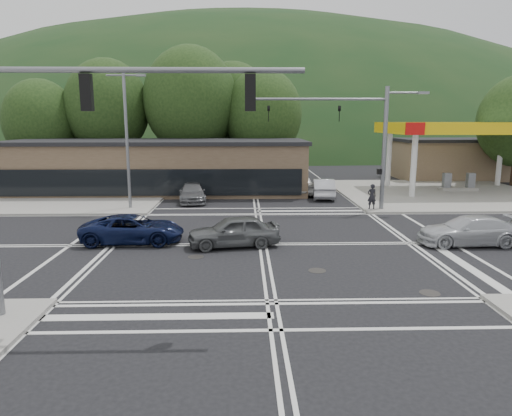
{
  "coord_description": "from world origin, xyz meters",
  "views": [
    {
      "loc": [
        -0.89,
        -21.21,
        5.82
      ],
      "look_at": [
        -0.27,
        2.0,
        1.4
      ],
      "focal_mm": 32.0,
      "sensor_mm": 36.0,
      "label": 1
    }
  ],
  "objects_px": {
    "car_queue_a": "(323,188)",
    "car_northbound": "(192,193)",
    "car_blue_west": "(133,229)",
    "car_silver_east": "(469,230)",
    "car_queue_b": "(298,184)",
    "car_grey_center": "(234,231)",
    "pedestrian": "(372,196)"
  },
  "relations": [
    {
      "from": "car_blue_west",
      "to": "pedestrian",
      "type": "height_order",
      "value": "pedestrian"
    },
    {
      "from": "car_silver_east",
      "to": "car_grey_center",
      "type": "bearing_deg",
      "value": -89.9
    },
    {
      "from": "car_blue_west",
      "to": "car_queue_a",
      "type": "bearing_deg",
      "value": -42.59
    },
    {
      "from": "pedestrian",
      "to": "car_grey_center",
      "type": "bearing_deg",
      "value": 37.15
    },
    {
      "from": "car_northbound",
      "to": "car_silver_east",
      "type": "bearing_deg",
      "value": -47.64
    },
    {
      "from": "car_silver_east",
      "to": "car_queue_b",
      "type": "bearing_deg",
      "value": -157.89
    },
    {
      "from": "car_queue_a",
      "to": "car_grey_center",
      "type": "bearing_deg",
      "value": 70.44
    },
    {
      "from": "car_queue_a",
      "to": "car_northbound",
      "type": "height_order",
      "value": "car_queue_a"
    },
    {
      "from": "car_grey_center",
      "to": "car_northbound",
      "type": "relative_size",
      "value": 0.94
    },
    {
      "from": "car_blue_west",
      "to": "car_grey_center",
      "type": "bearing_deg",
      "value": -100.2
    },
    {
      "from": "car_grey_center",
      "to": "pedestrian",
      "type": "xyz_separation_m",
      "value": [
        8.88,
        8.37,
        0.24
      ]
    },
    {
      "from": "car_grey_center",
      "to": "car_queue_a",
      "type": "height_order",
      "value": "car_queue_a"
    },
    {
      "from": "car_blue_west",
      "to": "car_grey_center",
      "type": "distance_m",
      "value": 4.98
    },
    {
      "from": "car_queue_a",
      "to": "car_northbound",
      "type": "xyz_separation_m",
      "value": [
        -9.93,
        -1.52,
        -0.08
      ]
    },
    {
      "from": "car_blue_west",
      "to": "car_northbound",
      "type": "height_order",
      "value": "car_blue_west"
    },
    {
      "from": "car_blue_west",
      "to": "car_silver_east",
      "type": "bearing_deg",
      "value": -93.8
    },
    {
      "from": "car_queue_a",
      "to": "car_queue_b",
      "type": "height_order",
      "value": "car_queue_b"
    },
    {
      "from": "car_grey_center",
      "to": "car_silver_east",
      "type": "xyz_separation_m",
      "value": [
        11.23,
        0.0,
        -0.04
      ]
    },
    {
      "from": "car_northbound",
      "to": "car_grey_center",
      "type": "bearing_deg",
      "value": -82.41
    },
    {
      "from": "car_silver_east",
      "to": "car_queue_b",
      "type": "xyz_separation_m",
      "value": [
        -6.35,
        15.7,
        0.14
      ]
    },
    {
      "from": "car_blue_west",
      "to": "car_northbound",
      "type": "xyz_separation_m",
      "value": [
        1.62,
        11.47,
        -0.01
      ]
    },
    {
      "from": "car_blue_west",
      "to": "car_queue_a",
      "type": "height_order",
      "value": "car_queue_a"
    },
    {
      "from": "car_silver_east",
      "to": "car_queue_b",
      "type": "relative_size",
      "value": 0.98
    },
    {
      "from": "car_northbound",
      "to": "car_queue_a",
      "type": "bearing_deg",
      "value": 1.24
    },
    {
      "from": "car_silver_east",
      "to": "pedestrian",
      "type": "height_order",
      "value": "pedestrian"
    },
    {
      "from": "car_northbound",
      "to": "car_queue_b",
      "type": "bearing_deg",
      "value": 15.22
    },
    {
      "from": "car_blue_west",
      "to": "pedestrian",
      "type": "distance_m",
      "value": 15.74
    },
    {
      "from": "car_grey_center",
      "to": "car_queue_b",
      "type": "height_order",
      "value": "car_queue_b"
    },
    {
      "from": "car_northbound",
      "to": "pedestrian",
      "type": "xyz_separation_m",
      "value": [
        12.18,
        -3.91,
        0.31
      ]
    },
    {
      "from": "car_grey_center",
      "to": "car_queue_a",
      "type": "distance_m",
      "value": 15.3
    },
    {
      "from": "car_grey_center",
      "to": "car_queue_b",
      "type": "bearing_deg",
      "value": 152.88
    },
    {
      "from": "pedestrian",
      "to": "car_northbound",
      "type": "bearing_deg",
      "value": -23.93
    }
  ]
}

